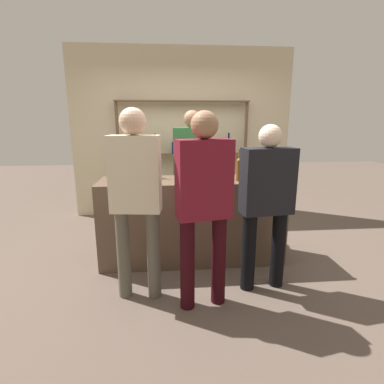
{
  "coord_description": "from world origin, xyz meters",
  "views": [
    {
      "loc": [
        -0.29,
        -3.33,
        1.64
      ],
      "look_at": [
        0.0,
        0.0,
        0.83
      ],
      "focal_mm": 28.0,
      "sensor_mm": 36.0,
      "label": 1
    }
  ],
  "objects_px": {
    "wine_glass": "(266,168)",
    "customer_left": "(136,191)",
    "counter_bottle_1": "(117,167)",
    "counter_bottle_0": "(184,166)",
    "customer_right": "(267,198)",
    "counter_bottle_4": "(239,168)",
    "counter_bottle_3": "(266,168)",
    "counter_bottle_5": "(151,167)",
    "server_behind_counter": "(192,165)",
    "customer_center": "(204,198)",
    "counter_bottle_2": "(138,171)"
  },
  "relations": [
    {
      "from": "wine_glass",
      "to": "customer_left",
      "type": "distance_m",
      "value": 1.69
    },
    {
      "from": "counter_bottle_1",
      "to": "counter_bottle_0",
      "type": "bearing_deg",
      "value": -6.66
    },
    {
      "from": "counter_bottle_0",
      "to": "customer_right",
      "type": "bearing_deg",
      "value": -47.08
    },
    {
      "from": "counter_bottle_4",
      "to": "counter_bottle_3",
      "type": "bearing_deg",
      "value": -4.11
    },
    {
      "from": "counter_bottle_0",
      "to": "counter_bottle_1",
      "type": "distance_m",
      "value": 0.78
    },
    {
      "from": "counter_bottle_1",
      "to": "counter_bottle_5",
      "type": "relative_size",
      "value": 1.01
    },
    {
      "from": "counter_bottle_4",
      "to": "server_behind_counter",
      "type": "relative_size",
      "value": 0.2
    },
    {
      "from": "counter_bottle_5",
      "to": "wine_glass",
      "type": "bearing_deg",
      "value": -2.13
    },
    {
      "from": "counter_bottle_1",
      "to": "wine_glass",
      "type": "distance_m",
      "value": 1.75
    },
    {
      "from": "counter_bottle_5",
      "to": "customer_left",
      "type": "relative_size",
      "value": 0.19
    },
    {
      "from": "counter_bottle_0",
      "to": "customer_center",
      "type": "xyz_separation_m",
      "value": [
        0.1,
        -1.02,
        -0.11
      ]
    },
    {
      "from": "counter_bottle_1",
      "to": "counter_bottle_2",
      "type": "height_order",
      "value": "counter_bottle_1"
    },
    {
      "from": "customer_center",
      "to": "customer_right",
      "type": "relative_size",
      "value": 1.07
    },
    {
      "from": "counter_bottle_2",
      "to": "server_behind_counter",
      "type": "xyz_separation_m",
      "value": [
        0.67,
        0.86,
        -0.07
      ]
    },
    {
      "from": "counter_bottle_1",
      "to": "counter_bottle_4",
      "type": "bearing_deg",
      "value": -11.75
    },
    {
      "from": "counter_bottle_5",
      "to": "wine_glass",
      "type": "xyz_separation_m",
      "value": [
        1.36,
        -0.05,
        -0.02
      ]
    },
    {
      "from": "counter_bottle_0",
      "to": "counter_bottle_4",
      "type": "xyz_separation_m",
      "value": [
        0.6,
        -0.2,
        -0.0
      ]
    },
    {
      "from": "customer_right",
      "to": "server_behind_counter",
      "type": "height_order",
      "value": "server_behind_counter"
    },
    {
      "from": "counter_bottle_2",
      "to": "wine_glass",
      "type": "relative_size",
      "value": 2.22
    },
    {
      "from": "counter_bottle_1",
      "to": "customer_center",
      "type": "xyz_separation_m",
      "value": [
        0.87,
        -1.11,
        -0.1
      ]
    },
    {
      "from": "customer_center",
      "to": "counter_bottle_2",
      "type": "bearing_deg",
      "value": 23.79
    },
    {
      "from": "counter_bottle_3",
      "to": "counter_bottle_4",
      "type": "bearing_deg",
      "value": 175.89
    },
    {
      "from": "counter_bottle_3",
      "to": "counter_bottle_5",
      "type": "distance_m",
      "value": 1.31
    },
    {
      "from": "counter_bottle_3",
      "to": "wine_glass",
      "type": "relative_size",
      "value": 2.5
    },
    {
      "from": "counter_bottle_0",
      "to": "counter_bottle_5",
      "type": "xyz_separation_m",
      "value": [
        -0.38,
        0.06,
        -0.01
      ]
    },
    {
      "from": "customer_right",
      "to": "customer_center",
      "type": "bearing_deg",
      "value": 104.44
    },
    {
      "from": "counter_bottle_2",
      "to": "counter_bottle_5",
      "type": "height_order",
      "value": "counter_bottle_5"
    },
    {
      "from": "customer_left",
      "to": "customer_center",
      "type": "relative_size",
      "value": 1.02
    },
    {
      "from": "counter_bottle_4",
      "to": "customer_center",
      "type": "distance_m",
      "value": 0.97
    },
    {
      "from": "counter_bottle_4",
      "to": "wine_glass",
      "type": "xyz_separation_m",
      "value": [
        0.38,
        0.2,
        -0.03
      ]
    },
    {
      "from": "counter_bottle_5",
      "to": "customer_center",
      "type": "height_order",
      "value": "customer_center"
    },
    {
      "from": "counter_bottle_2",
      "to": "customer_left",
      "type": "bearing_deg",
      "value": -87.28
    },
    {
      "from": "counter_bottle_1",
      "to": "counter_bottle_4",
      "type": "relative_size",
      "value": 0.95
    },
    {
      "from": "wine_glass",
      "to": "server_behind_counter",
      "type": "relative_size",
      "value": 0.08
    },
    {
      "from": "customer_left",
      "to": "counter_bottle_2",
      "type": "bearing_deg",
      "value": 9.45
    },
    {
      "from": "customer_center",
      "to": "customer_right",
      "type": "height_order",
      "value": "customer_center"
    },
    {
      "from": "customer_right",
      "to": "server_behind_counter",
      "type": "distance_m",
      "value": 1.59
    },
    {
      "from": "counter_bottle_0",
      "to": "counter_bottle_3",
      "type": "relative_size",
      "value": 1.0
    },
    {
      "from": "counter_bottle_1",
      "to": "customer_right",
      "type": "xyz_separation_m",
      "value": [
        1.5,
        -0.87,
        -0.18
      ]
    },
    {
      "from": "wine_glass",
      "to": "customer_right",
      "type": "distance_m",
      "value": 0.84
    },
    {
      "from": "counter_bottle_3",
      "to": "counter_bottle_4",
      "type": "distance_m",
      "value": 0.3
    },
    {
      "from": "counter_bottle_2",
      "to": "counter_bottle_3",
      "type": "height_order",
      "value": "counter_bottle_3"
    },
    {
      "from": "counter_bottle_5",
      "to": "wine_glass",
      "type": "height_order",
      "value": "counter_bottle_5"
    },
    {
      "from": "customer_right",
      "to": "server_behind_counter",
      "type": "xyz_separation_m",
      "value": [
        -0.57,
        1.48,
        0.1
      ]
    },
    {
      "from": "counter_bottle_0",
      "to": "counter_bottle_5",
      "type": "distance_m",
      "value": 0.39
    },
    {
      "from": "counter_bottle_1",
      "to": "customer_left",
      "type": "relative_size",
      "value": 0.19
    },
    {
      "from": "counter_bottle_3",
      "to": "customer_left",
      "type": "xyz_separation_m",
      "value": [
        -1.37,
        -0.62,
        -0.09
      ]
    },
    {
      "from": "counter_bottle_0",
      "to": "counter_bottle_1",
      "type": "relative_size",
      "value": 1.11
    },
    {
      "from": "customer_left",
      "to": "server_behind_counter",
      "type": "xyz_separation_m",
      "value": [
        0.63,
        1.54,
        -0.0
      ]
    },
    {
      "from": "counter_bottle_1",
      "to": "customer_right",
      "type": "height_order",
      "value": "customer_right"
    }
  ]
}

